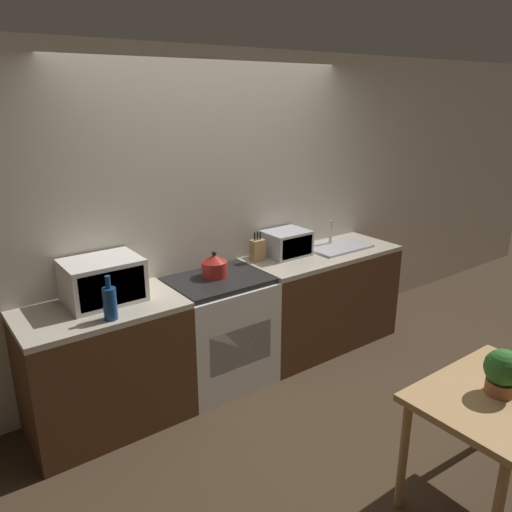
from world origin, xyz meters
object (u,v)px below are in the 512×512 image
object	(u,v)px
kettle	(214,266)
microwave	(103,280)
toaster_oven	(286,243)
stove_range	(220,331)
dining_table	(496,409)
bottle	(110,303)

from	to	relation	value
kettle	microwave	xyz separation A→B (m)	(-0.87, 0.04, 0.06)
toaster_oven	stove_range	bearing A→B (deg)	-170.45
microwave	toaster_oven	bearing A→B (deg)	1.29
toaster_oven	dining_table	xyz separation A→B (m)	(-0.27, -2.12, -0.38)
toaster_oven	bottle	bearing A→B (deg)	-168.57
stove_range	dining_table	xyz separation A→B (m)	(0.52, -1.99, 0.18)
bottle	dining_table	xyz separation A→B (m)	(1.46, -1.77, -0.38)
microwave	toaster_oven	size ratio (longest dim) A/B	1.34
stove_range	microwave	distance (m)	1.06
microwave	stove_range	bearing A→B (deg)	-6.35
kettle	toaster_oven	bearing A→B (deg)	5.73
stove_range	kettle	world-z (taller)	kettle
bottle	dining_table	distance (m)	2.33
stove_range	kettle	xyz separation A→B (m)	(0.00, 0.05, 0.54)
microwave	toaster_oven	world-z (taller)	microwave
toaster_oven	dining_table	distance (m)	2.17
kettle	toaster_oven	xyz separation A→B (m)	(0.79, 0.08, 0.02)
stove_range	toaster_oven	world-z (taller)	toaster_oven
kettle	dining_table	world-z (taller)	kettle
stove_range	toaster_oven	distance (m)	0.98
kettle	dining_table	bearing A→B (deg)	-75.68
microwave	dining_table	bearing A→B (deg)	-56.36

